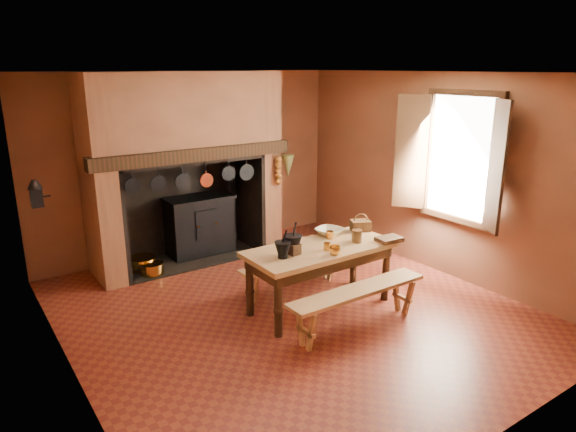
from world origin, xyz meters
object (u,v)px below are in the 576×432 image
(bench_front, at_px, (358,299))
(wicker_basket, at_px, (360,225))
(coffee_grinder, at_px, (294,248))
(mixing_bowl, at_px, (329,231))
(work_table, at_px, (320,256))
(iron_range, at_px, (200,224))

(bench_front, relative_size, wicker_basket, 5.97)
(coffee_grinder, xyz_separation_m, mixing_bowl, (0.79, 0.33, -0.03))
(bench_front, distance_m, wicker_basket, 1.30)
(bench_front, relative_size, coffee_grinder, 8.99)
(coffee_grinder, bearing_deg, wicker_basket, 3.77)
(work_table, relative_size, bench_front, 1.03)
(mixing_bowl, bearing_deg, bench_front, -110.92)
(work_table, height_order, wicker_basket, wicker_basket)
(coffee_grinder, bearing_deg, bench_front, -64.45)
(iron_range, relative_size, bench_front, 0.90)
(wicker_basket, bearing_deg, iron_range, 141.62)
(coffee_grinder, bearing_deg, iron_range, 82.83)
(mixing_bowl, bearing_deg, work_table, -141.33)
(bench_front, bearing_deg, work_table, 90.00)
(coffee_grinder, relative_size, wicker_basket, 0.66)
(bench_front, bearing_deg, wicker_basket, 47.13)
(coffee_grinder, relative_size, mixing_bowl, 0.58)
(work_table, relative_size, wicker_basket, 6.15)
(work_table, bearing_deg, mixing_bowl, 38.67)
(bench_front, xyz_separation_m, wicker_basket, (0.81, 0.88, 0.50))
(iron_range, bearing_deg, work_table, -81.55)
(bench_front, bearing_deg, mixing_bowl, 69.08)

